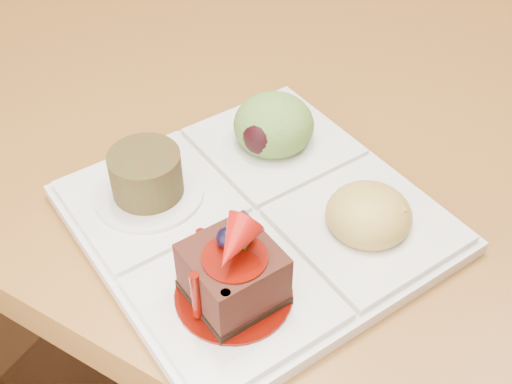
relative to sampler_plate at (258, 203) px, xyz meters
The scene contains 2 objects.
ground 1.07m from the sampler_plate, 88.99° to the left, with size 6.00×6.00×0.00m, color #543218.
sampler_plate is the anchor object (origin of this frame).
Camera 1 is at (0.17, -1.05, 1.12)m, focal length 45.00 mm.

